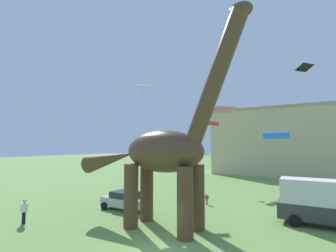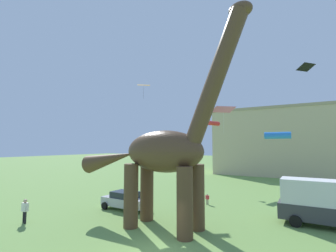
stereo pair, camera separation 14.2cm
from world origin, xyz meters
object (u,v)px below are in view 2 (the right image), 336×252
kite_near_low (278,135)px  kite_mid_right (306,67)px  person_near_flyer (25,209)px  kite_apex (144,85)px  parked_sedan_left (125,200)px  kite_far_right (212,123)px  person_vendor_side (207,198)px  parked_box_truck (321,202)px  dinosaur_sculpture (163,151)px  kite_near_high (223,110)px  kite_mid_left (170,153)px

kite_near_low → kite_mid_right: bearing=-24.6°
person_near_flyer → kite_apex: (0.87, 13.29, 11.98)m
parked_sedan_left → kite_far_right: (3.00, 14.55, 7.84)m
parked_sedan_left → kite_far_right: kite_far_right is taller
person_vendor_side → person_near_flyer: bearing=-168.2°
parked_box_truck → kite_apex: (-17.76, 3.35, 11.38)m
dinosaur_sculpture → kite_near_low: 19.02m
kite_mid_right → kite_apex: (-17.35, -7.40, -1.50)m
kite_near_low → kite_far_right: bearing=-172.4°
kite_mid_right → kite_near_high: size_ratio=1.21×
kite_near_low → kite_near_high: (-1.71, -16.74, 1.16)m
kite_mid_right → kite_near_high: (-5.04, -15.21, -6.50)m
parked_box_truck → kite_mid_left: (-16.01, 6.78, 3.04)m
parked_sedan_left → kite_apex: 14.24m
parked_sedan_left → person_vendor_side: size_ratio=4.25×
person_near_flyer → parked_box_truck: bearing=159.7°
person_vendor_side → kite_near_low: bearing=22.9°
dinosaur_sculpture → kite_mid_right: bearing=58.2°
kite_near_low → parked_box_truck: bearing=-73.0°
person_vendor_side → kite_mid_right: 18.63m
parked_sedan_left → kite_near_high: kite_near_high is taller
person_near_flyer → kite_mid_right: 30.69m
kite_mid_left → parked_box_truck: bearing=-23.0°
kite_apex → kite_mid_left: bearing=63.1°
parked_sedan_left → kite_near_low: (11.08, 15.62, 6.05)m
parked_sedan_left → kite_far_right: size_ratio=1.98×
kite_near_low → kite_near_high: bearing=-95.8°
dinosaur_sculpture → person_near_flyer: bearing=-159.2°
person_vendor_side → kite_mid_left: bearing=105.3°
person_vendor_side → kite_mid_right: (8.71, 8.81, 13.92)m
kite_far_right → kite_near_high: 16.92m
kite_far_right → kite_apex: (-5.94, -7.85, 4.38)m
parked_sedan_left → parked_box_truck: (14.83, 3.35, 0.84)m
parked_box_truck → kite_near_low: (-3.74, 12.27, 5.21)m
person_near_flyer → kite_near_low: (14.89, 22.22, 5.82)m
kite_mid_left → kite_apex: 9.19m
person_near_flyer → kite_far_right: (6.81, 21.14, 7.61)m
dinosaur_sculpture → person_near_flyer: dinosaur_sculpture is taller
parked_sedan_left → kite_apex: size_ratio=2.17×
person_near_flyer → kite_apex: size_ratio=0.87×
person_near_flyer → kite_far_right: size_ratio=0.80×
kite_mid_left → kite_near_high: 15.79m
parked_box_truck → kite_far_right: 17.72m
dinosaur_sculpture → person_near_flyer: size_ratio=8.39×
kite_far_right → dinosaur_sculpture: bearing=-81.9°
person_near_flyer → kite_near_high: bearing=154.2°
parked_box_truck → kite_mid_right: 16.78m
person_near_flyer → kite_mid_left: size_ratio=1.36×
parked_box_truck → kite_far_right: (-11.82, 11.19, 7.00)m
dinosaur_sculpture → person_vendor_side: dinosaur_sculpture is taller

